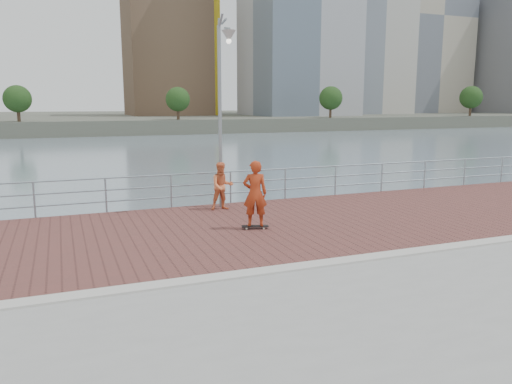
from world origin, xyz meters
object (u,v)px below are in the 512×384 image
object	(u,v)px
street_lamp	(224,79)
bystander	(222,186)
guardrail	(201,185)
skateboarder	(255,193)

from	to	relation	value
street_lamp	bystander	world-z (taller)	street_lamp
guardrail	bystander	xyz separation A→B (m)	(0.43, -0.95, 0.09)
guardrail	bystander	size ratio (longest dim) A/B	25.50
guardrail	bystander	bearing A→B (deg)	-65.88
street_lamp	skateboarder	size ratio (longest dim) A/B	3.24
street_lamp	skateboarder	world-z (taller)	street_lamp
guardrail	street_lamp	distance (m)	3.60
skateboarder	bystander	xyz separation A→B (m)	(-0.08, 2.69, -0.21)
bystander	skateboarder	bearing A→B (deg)	-85.77
street_lamp	bystander	xyz separation A→B (m)	(-0.10, -0.02, -3.34)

